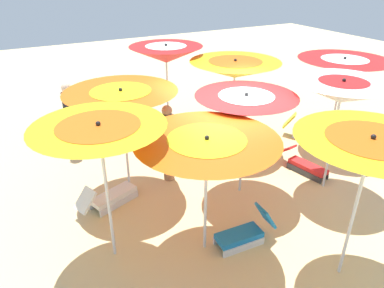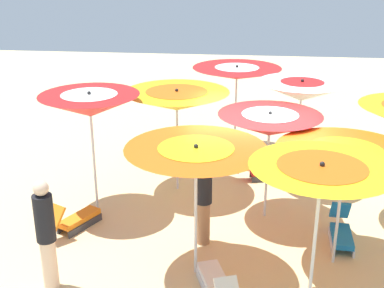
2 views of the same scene
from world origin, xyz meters
The scene contains 17 objects.
ground centered at (0.00, 0.00, -0.02)m, with size 34.77×34.77×0.04m, color beige.
beach_umbrella_0 centered at (2.85, 0.19, 2.15)m, with size 2.03×2.03×2.42m.
beach_umbrella_1 centered at (0.95, 1.81, 2.17)m, with size 1.92×1.92×2.44m.
beach_umbrella_2 centered at (-0.50, 3.54, 2.14)m, with size 2.25×2.25×2.35m.
beach_umbrella_3 centered at (1.36, -1.43, 1.93)m, with size 2.21×2.21×2.14m.
beach_umbrella_4 centered at (0.22, 0.09, 1.95)m, with size 1.97×1.97×2.21m.
beach_umbrella_5 centered at (-1.70, 1.14, 2.06)m, with size 2.24×2.24×2.32m.
beach_umbrella_6 centered at (0.79, -2.85, 2.22)m, with size 1.93×1.93×2.44m.
beach_umbrella_7 centered at (-0.96, -1.98, 2.05)m, with size 2.19×2.19×2.28m.
beach_umbrella_8 centered at (-3.22, -0.01, 2.25)m, with size 1.94×1.94×2.52m.
lounger_0 centered at (-0.57, -2.52, 0.20)m, with size 0.79×1.33×0.59m.
lounger_1 centered at (0.30, 1.86, 0.19)m, with size 1.32×0.54×0.52m.
lounger_2 centered at (1.58, -0.77, 0.21)m, with size 0.43×1.09×0.66m.
lounger_3 centered at (-1.02, 3.25, 0.21)m, with size 1.19×1.08×0.66m.
lounger_4 centered at (-3.40, -0.85, 0.21)m, with size 0.84×1.24×0.67m.
beachgoer_0 centered at (-3.18, -2.65, 0.99)m, with size 0.30×0.30×1.86m.
beachgoer_1 centered at (-0.92, -1.05, 0.93)m, with size 0.30×0.30×1.77m.
Camera 1 is at (5.39, -3.82, 4.40)m, focal length 33.29 mm.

